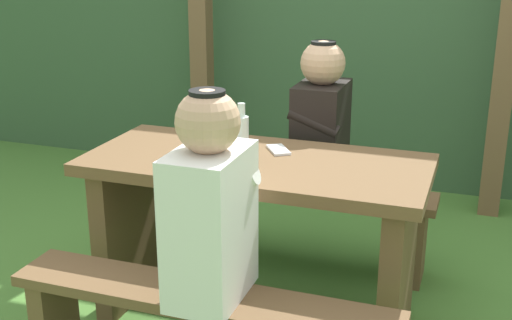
{
  "coord_description": "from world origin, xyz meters",
  "views": [
    {
      "loc": [
        0.86,
        -2.43,
        1.58
      ],
      "look_at": [
        0.0,
        0.0,
        0.73
      ],
      "focal_mm": 46.74,
      "sensor_mm": 36.0,
      "label": 1
    }
  ],
  "objects": [
    {
      "name": "ground_plane",
      "position": [
        0.0,
        0.0,
        0.0
      ],
      "size": [
        12.0,
        12.0,
        0.0
      ],
      "primitive_type": "plane",
      "color": "#497931"
    },
    {
      "name": "pergola_post_right",
      "position": [
        0.94,
        1.59,
        1.05
      ],
      "size": [
        0.12,
        0.12,
        2.11
      ],
      "primitive_type": "cube",
      "color": "brown",
      "rests_on": "ground_plane"
    },
    {
      "name": "pergola_post_left",
      "position": [
        -0.94,
        1.59,
        1.05
      ],
      "size": [
        0.12,
        0.12,
        2.11
      ],
      "primitive_type": "cube",
      "color": "brown",
      "rests_on": "ground_plane"
    },
    {
      "name": "cell_phone",
      "position": [
        0.05,
        0.13,
        0.74
      ],
      "size": [
        0.14,
        0.16,
        0.01
      ],
      "primitive_type": "cube",
      "rotation": [
        0.0,
        0.0,
        0.6
      ],
      "color": "silver",
      "rests_on": "picnic_table"
    },
    {
      "name": "drinking_glass",
      "position": [
        -0.12,
        -0.09,
        0.77
      ],
      "size": [
        0.07,
        0.07,
        0.08
      ],
      "primitive_type": "cylinder",
      "color": "silver",
      "rests_on": "picnic_table"
    },
    {
      "name": "bench_far",
      "position": [
        0.0,
        0.57,
        0.31
      ],
      "size": [
        1.4,
        0.24,
        0.42
      ],
      "color": "brown",
      "rests_on": "ground_plane"
    },
    {
      "name": "person_white_shirt",
      "position": [
        0.04,
        -0.57,
        0.76
      ],
      "size": [
        0.25,
        0.35,
        0.72
      ],
      "color": "white",
      "rests_on": "bench_near"
    },
    {
      "name": "person_black_coat",
      "position": [
        0.13,
        0.57,
        0.76
      ],
      "size": [
        0.25,
        0.35,
        0.72
      ],
      "color": "black",
      "rests_on": "bench_far"
    },
    {
      "name": "hedge_backdrop",
      "position": [
        0.0,
        2.35,
        1.12
      ],
      "size": [
        6.4,
        1.0,
        2.23
      ],
      "primitive_type": "cube",
      "color": "#385937",
      "rests_on": "ground_plane"
    },
    {
      "name": "bottle_left",
      "position": [
        -0.06,
        -0.01,
        0.83
      ],
      "size": [
        0.06,
        0.06,
        0.23
      ],
      "color": "silver",
      "rests_on": "picnic_table"
    },
    {
      "name": "picnic_table",
      "position": [
        0.0,
        0.0,
        0.5
      ],
      "size": [
        1.4,
        0.64,
        0.73
      ],
      "color": "brown",
      "rests_on": "ground_plane"
    }
  ]
}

